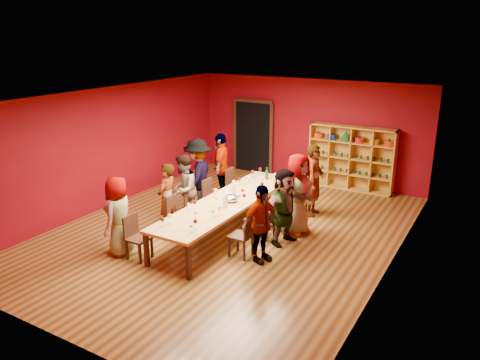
{
  "coord_description": "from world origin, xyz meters",
  "views": [
    {
      "loc": [
        5.09,
        -8.2,
        4.31
      ],
      "look_at": [
        0.12,
        0.29,
        1.15
      ],
      "focal_mm": 35.0,
      "sensor_mm": 36.0,
      "label": 1
    }
  ],
  "objects_px": {
    "tasting_table": "(228,202)",
    "person_right_2": "(284,207)",
    "shelving_unit": "(352,155)",
    "chair_person_left_2": "(194,204)",
    "chair_person_left_0": "(135,235)",
    "person_right_1": "(261,224)",
    "spittoon_bowl": "(231,198)",
    "person_left_2": "(183,189)",
    "chair_person_right_1": "(244,234)",
    "person_right_3": "(297,194)",
    "chair_person_right_4": "(301,193)",
    "person_left_1": "(167,199)",
    "person_left_3": "(198,176)",
    "chair_person_left_1": "(176,213)",
    "chair_person_left_4": "(233,183)",
    "person_left_0": "(119,216)",
    "chair_person_right_2": "(267,217)",
    "wine_bottle": "(267,175)",
    "chair_person_left_3": "(211,195)",
    "chair_person_right_3": "(280,208)",
    "person_right_4": "(314,180)",
    "person_left_4": "(221,167)"
  },
  "relations": [
    {
      "from": "chair_person_left_2",
      "to": "person_right_1",
      "type": "distance_m",
      "value": 2.34
    },
    {
      "from": "shelving_unit",
      "to": "chair_person_left_1",
      "type": "relative_size",
      "value": 2.7
    },
    {
      "from": "person_left_0",
      "to": "chair_person_left_4",
      "type": "xyz_separation_m",
      "value": [
        0.41,
        3.72,
        -0.31
      ]
    },
    {
      "from": "chair_person_left_3",
      "to": "person_right_2",
      "type": "bearing_deg",
      "value": -13.97
    },
    {
      "from": "person_left_2",
      "to": "person_right_3",
      "type": "xyz_separation_m",
      "value": [
        2.51,
        0.78,
        0.09
      ]
    },
    {
      "from": "chair_person_right_1",
      "to": "person_left_2",
      "type": "bearing_deg",
      "value": 158.53
    },
    {
      "from": "person_left_2",
      "to": "chair_person_right_2",
      "type": "distance_m",
      "value": 2.12
    },
    {
      "from": "chair_person_left_1",
      "to": "person_right_3",
      "type": "height_order",
      "value": "person_right_3"
    },
    {
      "from": "chair_person_right_3",
      "to": "person_right_4",
      "type": "bearing_deg",
      "value": 74.04
    },
    {
      "from": "chair_person_left_1",
      "to": "chair_person_left_3",
      "type": "xyz_separation_m",
      "value": [
        0.0,
        1.35,
        0.0
      ]
    },
    {
      "from": "chair_person_right_1",
      "to": "person_right_2",
      "type": "distance_m",
      "value": 1.11
    },
    {
      "from": "shelving_unit",
      "to": "person_right_2",
      "type": "height_order",
      "value": "shelving_unit"
    },
    {
      "from": "spittoon_bowl",
      "to": "person_right_4",
      "type": "bearing_deg",
      "value": 59.45
    },
    {
      "from": "shelving_unit",
      "to": "person_right_1",
      "type": "distance_m",
      "value": 5.2
    },
    {
      "from": "chair_person_left_0",
      "to": "person_left_2",
      "type": "distance_m",
      "value": 1.99
    },
    {
      "from": "chair_person_left_2",
      "to": "chair_person_left_4",
      "type": "bearing_deg",
      "value": 90.0
    },
    {
      "from": "shelving_unit",
      "to": "chair_person_left_2",
      "type": "height_order",
      "value": "shelving_unit"
    },
    {
      "from": "chair_person_left_3",
      "to": "person_right_1",
      "type": "relative_size",
      "value": 0.57
    },
    {
      "from": "chair_person_right_3",
      "to": "person_right_4",
      "type": "relative_size",
      "value": 0.51
    },
    {
      "from": "chair_person_left_4",
      "to": "person_right_1",
      "type": "height_order",
      "value": "person_right_1"
    },
    {
      "from": "tasting_table",
      "to": "person_right_1",
      "type": "height_order",
      "value": "person_right_1"
    },
    {
      "from": "person_left_0",
      "to": "chair_person_left_2",
      "type": "distance_m",
      "value": 2.01
    },
    {
      "from": "person_left_1",
      "to": "chair_person_left_3",
      "type": "distance_m",
      "value": 1.4
    },
    {
      "from": "chair_person_left_4",
      "to": "person_right_2",
      "type": "distance_m",
      "value": 2.76
    },
    {
      "from": "chair_person_left_4",
      "to": "spittoon_bowl",
      "type": "relative_size",
      "value": 2.83
    },
    {
      "from": "person_right_3",
      "to": "chair_person_right_2",
      "type": "bearing_deg",
      "value": 159.36
    },
    {
      "from": "shelving_unit",
      "to": "person_left_2",
      "type": "xyz_separation_m",
      "value": [
        -2.58,
        -4.37,
        -0.17
      ]
    },
    {
      "from": "wine_bottle",
      "to": "chair_person_right_1",
      "type": "bearing_deg",
      "value": -71.77
    },
    {
      "from": "person_right_3",
      "to": "chair_person_right_4",
      "type": "height_order",
      "value": "person_right_3"
    },
    {
      "from": "person_left_2",
      "to": "person_left_3",
      "type": "bearing_deg",
      "value": 165.05
    },
    {
      "from": "tasting_table",
      "to": "chair_person_left_3",
      "type": "height_order",
      "value": "chair_person_left_3"
    },
    {
      "from": "chair_person_left_3",
      "to": "person_right_3",
      "type": "relative_size",
      "value": 0.49
    },
    {
      "from": "shelving_unit",
      "to": "person_left_2",
      "type": "distance_m",
      "value": 5.08
    },
    {
      "from": "chair_person_left_3",
      "to": "chair_person_right_1",
      "type": "distance_m",
      "value": 2.38
    },
    {
      "from": "person_left_1",
      "to": "person_right_1",
      "type": "relative_size",
      "value": 1.01
    },
    {
      "from": "person_left_4",
      "to": "chair_person_right_2",
      "type": "relative_size",
      "value": 2.01
    },
    {
      "from": "person_left_3",
      "to": "chair_person_right_4",
      "type": "height_order",
      "value": "person_left_3"
    },
    {
      "from": "shelving_unit",
      "to": "wine_bottle",
      "type": "bearing_deg",
      "value": -117.87
    },
    {
      "from": "person_right_1",
      "to": "person_right_3",
      "type": "relative_size",
      "value": 0.86
    },
    {
      "from": "person_right_4",
      "to": "chair_person_left_1",
      "type": "bearing_deg",
      "value": 133.99
    },
    {
      "from": "spittoon_bowl",
      "to": "chair_person_right_3",
      "type": "bearing_deg",
      "value": 43.4
    },
    {
      "from": "chair_person_left_1",
      "to": "person_left_4",
      "type": "xyz_separation_m",
      "value": [
        -0.37,
        2.41,
        0.4
      ]
    },
    {
      "from": "chair_person_right_4",
      "to": "chair_person_left_4",
      "type": "bearing_deg",
      "value": -174.18
    },
    {
      "from": "spittoon_bowl",
      "to": "person_left_2",
      "type": "bearing_deg",
      "value": -179.86
    },
    {
      "from": "chair_person_left_0",
      "to": "person_right_1",
      "type": "xyz_separation_m",
      "value": [
        2.18,
        1.12,
        0.28
      ]
    },
    {
      "from": "tasting_table",
      "to": "person_right_2",
      "type": "height_order",
      "value": "person_right_2"
    },
    {
      "from": "chair_person_left_1",
      "to": "wine_bottle",
      "type": "relative_size",
      "value": 2.81
    },
    {
      "from": "person_left_1",
      "to": "person_right_3",
      "type": "height_order",
      "value": "person_right_3"
    },
    {
      "from": "person_left_1",
      "to": "person_left_3",
      "type": "distance_m",
      "value": 1.36
    },
    {
      "from": "chair_person_right_2",
      "to": "person_right_4",
      "type": "height_order",
      "value": "person_right_4"
    }
  ]
}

